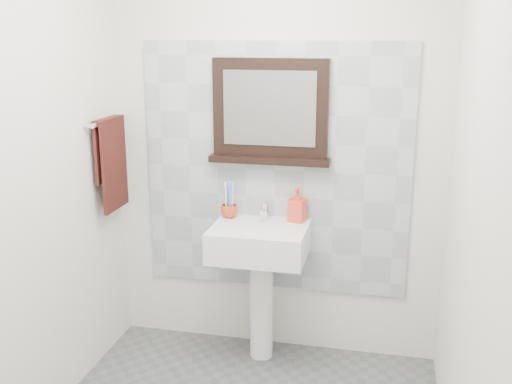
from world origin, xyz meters
TOP-DOWN VIEW (x-y plane):
  - back_wall at (0.00, 1.10)m, footprint 2.00×0.01m
  - front_wall at (0.00, -1.10)m, footprint 2.00×0.01m
  - left_wall at (-1.00, 0.00)m, footprint 0.01×2.20m
  - right_wall at (1.00, 0.00)m, footprint 0.01×2.20m
  - splashback at (0.00, 1.09)m, footprint 1.60×0.02m
  - pedestal_sink at (-0.05, 0.87)m, footprint 0.55×0.44m
  - toothbrush_cup at (-0.26, 1.00)m, footprint 0.13×0.13m
  - toothbrushes at (-0.26, 1.00)m, footprint 0.05×0.04m
  - soap_dispenser at (0.15, 1.01)m, footprint 0.11×0.11m
  - framed_mirror at (-0.03, 1.06)m, footprint 0.72×0.11m
  - towel_bar at (-0.95, 0.85)m, footprint 0.07×0.40m
  - hand_towel at (-0.94, 0.85)m, footprint 0.06×0.30m

SIDE VIEW (x-z plane):
  - pedestal_sink at x=-0.05m, z-range 0.20..1.16m
  - toothbrush_cup at x=-0.26m, z-range 0.86..0.94m
  - soap_dispenser at x=0.15m, z-range 0.86..1.06m
  - toothbrushes at x=-0.26m, z-range 0.88..1.09m
  - splashback at x=0.00m, z-range 0.40..1.90m
  - hand_towel at x=-0.94m, z-range 0.96..1.51m
  - back_wall at x=0.00m, z-range 0.00..2.50m
  - front_wall at x=0.00m, z-range 0.00..2.50m
  - left_wall at x=-1.00m, z-range 0.00..2.50m
  - right_wall at x=1.00m, z-range 0.00..2.50m
  - towel_bar at x=-0.95m, z-range 1.43..1.46m
  - framed_mirror at x=-0.03m, z-range 1.18..1.79m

